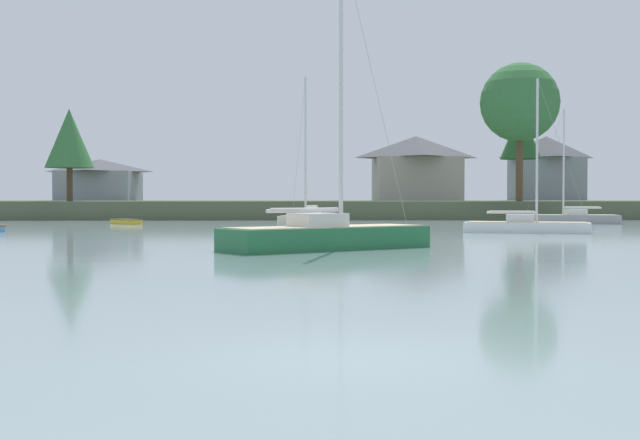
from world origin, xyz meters
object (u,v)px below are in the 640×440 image
(sailboat_white, at_px, (526,229))
(dinghy_yellow, at_px, (126,222))
(sailboat_grey, at_px, (571,221))
(sailboat_green, at_px, (326,243))
(sailboat_cream, at_px, (308,222))

(sailboat_white, distance_m, dinghy_yellow, 31.73)
(sailboat_grey, bearing_deg, sailboat_green, -123.00)
(sailboat_green, relative_size, sailboat_grey, 1.36)
(sailboat_cream, bearing_deg, dinghy_yellow, 170.89)
(sailboat_white, xyz_separation_m, sailboat_cream, (-12.54, 14.75, 0.04))
(sailboat_grey, relative_size, sailboat_cream, 0.82)
(sailboat_grey, distance_m, sailboat_cream, 21.07)
(sailboat_cream, relative_size, dinghy_yellow, 3.62)
(sailboat_green, distance_m, dinghy_yellow, 35.28)
(sailboat_grey, xyz_separation_m, dinghy_yellow, (-35.19, 0.21, -0.07))
(sailboat_green, relative_size, sailboat_white, 1.38)
(sailboat_green, xyz_separation_m, sailboat_cream, (-0.20, 29.91, -0.02))
(sailboat_grey, xyz_separation_m, sailboat_cream, (-20.96, -2.07, 0.03))
(sailboat_green, height_order, sailboat_cream, sailboat_green)
(sailboat_green, distance_m, sailboat_white, 19.55)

